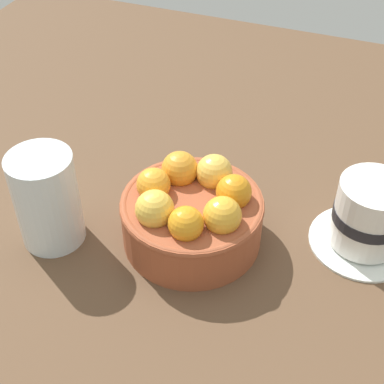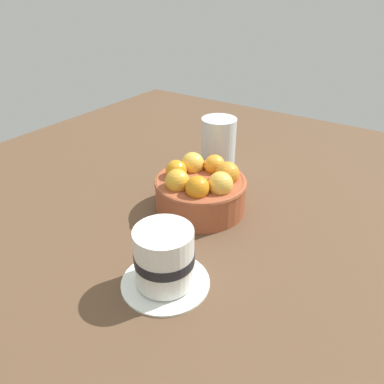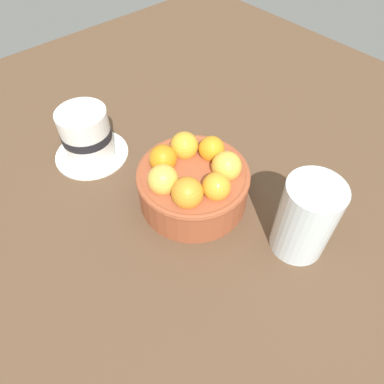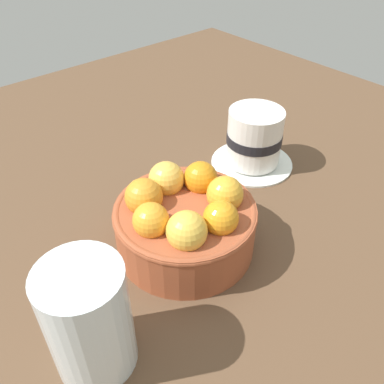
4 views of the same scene
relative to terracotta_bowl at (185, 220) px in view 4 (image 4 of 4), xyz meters
The scene contains 4 objects.
ground_plane 5.99cm from the terracotta_bowl, 97.00° to the left, with size 117.93×115.72×3.96cm, color brown.
terracotta_bowl is the anchor object (origin of this frame).
coffee_cup 19.42cm from the terracotta_bowl, 161.13° to the right, with size 12.00×12.00×8.65cm.
water_glass 16.00cm from the terracotta_bowl, 19.82° to the left, with size 7.15×7.15×11.36cm, color silver.
Camera 4 is at (21.47, 25.67, 34.85)cm, focal length 38.21 mm.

